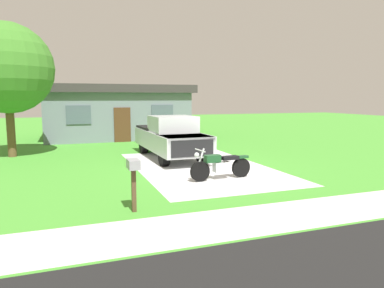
# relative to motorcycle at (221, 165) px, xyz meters

# --- Properties ---
(ground_plane) EXTENTS (80.00, 80.00, 0.00)m
(ground_plane) POSITION_rel_motorcycle_xyz_m (0.14, 2.19, -0.47)
(ground_plane) COLOR #43922E
(driveway_pad) EXTENTS (4.91, 8.31, 0.01)m
(driveway_pad) POSITION_rel_motorcycle_xyz_m (0.14, 2.19, -0.47)
(driveway_pad) COLOR silver
(driveway_pad) RESTS_ON ground
(sidewalk_strip) EXTENTS (36.00, 1.80, 0.01)m
(sidewalk_strip) POSITION_rel_motorcycle_xyz_m (0.14, -3.81, -0.47)
(sidewalk_strip) COLOR silver
(sidewalk_strip) RESTS_ON ground
(motorcycle) EXTENTS (2.21, 0.70, 1.09)m
(motorcycle) POSITION_rel_motorcycle_xyz_m (0.00, 0.00, 0.00)
(motorcycle) COLOR black
(motorcycle) RESTS_ON ground
(pickup_truck) EXTENTS (2.11, 5.67, 1.90)m
(pickup_truck) POSITION_rel_motorcycle_xyz_m (-0.37, 4.73, 0.48)
(pickup_truck) COLOR black
(pickup_truck) RESTS_ON ground
(mailbox) EXTENTS (0.26, 0.48, 1.26)m
(mailbox) POSITION_rel_motorcycle_xyz_m (-3.33, -2.36, 0.51)
(mailbox) COLOR #4C3823
(mailbox) RESTS_ON ground
(shade_tree) EXTENTS (4.05, 4.05, 6.02)m
(shade_tree) POSITION_rel_motorcycle_xyz_m (-7.12, 7.38, 3.51)
(shade_tree) COLOR brown
(shade_tree) RESTS_ON ground
(neighbor_house) EXTENTS (9.60, 5.60, 3.50)m
(neighbor_house) POSITION_rel_motorcycle_xyz_m (-1.50, 13.66, 1.32)
(neighbor_house) COLOR slate
(neighbor_house) RESTS_ON ground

